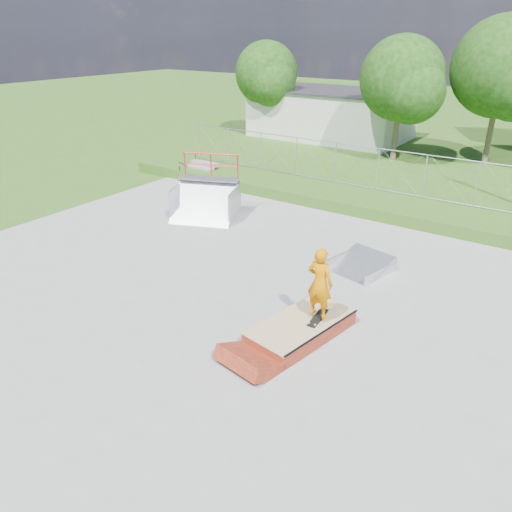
{
  "coord_description": "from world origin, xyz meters",
  "views": [
    {
      "loc": [
        7.53,
        -9.56,
        6.9
      ],
      "look_at": [
        0.37,
        0.82,
        1.1
      ],
      "focal_mm": 35.0,
      "sensor_mm": 36.0,
      "label": 1
    }
  ],
  "objects_px": {
    "skater": "(320,286)",
    "flat_bank_ramp": "(361,265)",
    "quarter_pipe": "(204,190)",
    "grind_box": "(301,329)"
  },
  "relations": [
    {
      "from": "skater",
      "to": "flat_bank_ramp",
      "type": "bearing_deg",
      "value": -80.27
    },
    {
      "from": "quarter_pipe",
      "to": "flat_bank_ramp",
      "type": "relative_size",
      "value": 1.46
    },
    {
      "from": "quarter_pipe",
      "to": "grind_box",
      "type": "bearing_deg",
      "value": -56.69
    },
    {
      "from": "flat_bank_ramp",
      "to": "skater",
      "type": "relative_size",
      "value": 0.92
    },
    {
      "from": "grind_box",
      "to": "quarter_pipe",
      "type": "height_order",
      "value": "quarter_pipe"
    },
    {
      "from": "grind_box",
      "to": "quarter_pipe",
      "type": "relative_size",
      "value": 1.24
    },
    {
      "from": "grind_box",
      "to": "skater",
      "type": "relative_size",
      "value": 1.66
    },
    {
      "from": "grind_box",
      "to": "quarter_pipe",
      "type": "xyz_separation_m",
      "value": [
        -7.23,
        5.03,
        0.99
      ]
    },
    {
      "from": "quarter_pipe",
      "to": "flat_bank_ramp",
      "type": "xyz_separation_m",
      "value": [
        6.97,
        -0.91,
        -0.96
      ]
    },
    {
      "from": "grind_box",
      "to": "flat_bank_ramp",
      "type": "relative_size",
      "value": 1.81
    }
  ]
}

